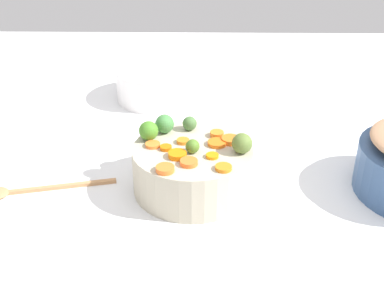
# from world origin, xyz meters

# --- Properties ---
(tabletop) EXTENTS (2.40, 2.40, 0.02)m
(tabletop) POSITION_xyz_m (0.00, 0.00, 0.01)
(tabletop) COLOR white
(tabletop) RESTS_ON ground
(serving_bowl_carrots) EXTENTS (0.25, 0.25, 0.10)m
(serving_bowl_carrots) POSITION_xyz_m (0.00, -0.04, 0.07)
(serving_bowl_carrots) COLOR #B7AE96
(serving_bowl_carrots) RESTS_ON tabletop
(carrot_slice_0) EXTENTS (0.04, 0.04, 0.01)m
(carrot_slice_0) POSITION_xyz_m (-0.04, -0.00, 0.12)
(carrot_slice_0) COLOR orange
(carrot_slice_0) RESTS_ON serving_bowl_carrots
(carrot_slice_1) EXTENTS (0.05, 0.05, 0.01)m
(carrot_slice_1) POSITION_xyz_m (-0.05, -0.05, 0.12)
(carrot_slice_1) COLOR orange
(carrot_slice_1) RESTS_ON serving_bowl_carrots
(carrot_slice_2) EXTENTS (0.04, 0.04, 0.01)m
(carrot_slice_2) POSITION_xyz_m (0.08, -0.04, 0.12)
(carrot_slice_2) COLOR orange
(carrot_slice_2) RESTS_ON serving_bowl_carrots
(carrot_slice_3) EXTENTS (0.05, 0.05, 0.01)m
(carrot_slice_3) POSITION_xyz_m (-0.08, -0.06, 0.12)
(carrot_slice_3) COLOR orange
(carrot_slice_3) RESTS_ON serving_bowl_carrots
(carrot_slice_4) EXTENTS (0.04, 0.04, 0.01)m
(carrot_slice_4) POSITION_xyz_m (-0.05, -0.09, 0.12)
(carrot_slice_4) COLOR orange
(carrot_slice_4) RESTS_ON serving_bowl_carrots
(carrot_slice_5) EXTENTS (0.05, 0.05, 0.01)m
(carrot_slice_5) POSITION_xyz_m (0.01, 0.03, 0.12)
(carrot_slice_5) COLOR orange
(carrot_slice_5) RESTS_ON serving_bowl_carrots
(carrot_slice_6) EXTENTS (0.05, 0.05, 0.01)m
(carrot_slice_6) POSITION_xyz_m (0.05, 0.05, 0.12)
(carrot_slice_6) COLOR orange
(carrot_slice_6) RESTS_ON serving_bowl_carrots
(carrot_slice_7) EXTENTS (0.04, 0.04, 0.01)m
(carrot_slice_7) POSITION_xyz_m (-0.06, 0.05, 0.12)
(carrot_slice_7) COLOR orange
(carrot_slice_7) RESTS_ON serving_bowl_carrots
(carrot_slice_8) EXTENTS (0.03, 0.03, 0.01)m
(carrot_slice_8) POSITION_xyz_m (0.05, -0.03, 0.12)
(carrot_slice_8) COLOR orange
(carrot_slice_8) RESTS_ON serving_bowl_carrots
(carrot_slice_9) EXTENTS (0.05, 0.05, 0.01)m
(carrot_slice_9) POSITION_xyz_m (0.03, -0.00, 0.12)
(carrot_slice_9) COLOR orange
(carrot_slice_9) RESTS_ON serving_bowl_carrots
(carrot_slice_10) EXTENTS (0.03, 0.03, 0.01)m
(carrot_slice_10) POSITION_xyz_m (0.02, -0.06, 0.12)
(carrot_slice_10) COLOR orange
(carrot_slice_10) RESTS_ON serving_bowl_carrots
(brussels_sprout_0) EXTENTS (0.04, 0.04, 0.04)m
(brussels_sprout_0) POSITION_xyz_m (0.09, -0.07, 0.14)
(brussels_sprout_0) COLOR #458326
(brussels_sprout_0) RESTS_ON serving_bowl_carrots
(brussels_sprout_1) EXTENTS (0.03, 0.03, 0.03)m
(brussels_sprout_1) POSITION_xyz_m (-0.00, -0.02, 0.13)
(brussels_sprout_1) COLOR #4E7726
(brussels_sprout_1) RESTS_ON serving_bowl_carrots
(brussels_sprout_2) EXTENTS (0.04, 0.04, 0.04)m
(brussels_sprout_2) POSITION_xyz_m (-0.10, -0.02, 0.14)
(brussels_sprout_2) COLOR #5B7333
(brussels_sprout_2) RESTS_ON serving_bowl_carrots
(brussels_sprout_3) EXTENTS (0.03, 0.03, 0.03)m
(brussels_sprout_3) POSITION_xyz_m (0.01, -0.12, 0.13)
(brussels_sprout_3) COLOR #48703A
(brussels_sprout_3) RESTS_ON serving_bowl_carrots
(brussels_sprout_4) EXTENTS (0.04, 0.04, 0.04)m
(brussels_sprout_4) POSITION_xyz_m (0.06, -0.11, 0.14)
(brussels_sprout_4) COLOR #438440
(brussels_sprout_4) RESTS_ON serving_bowl_carrots
(wooden_spoon) EXTENTS (0.29, 0.09, 0.01)m
(wooden_spoon) POSITION_xyz_m (0.37, -0.01, 0.03)
(wooden_spoon) COLOR tan
(wooden_spoon) RESTS_ON tabletop
(casserole_dish) EXTENTS (0.23, 0.23, 0.09)m
(casserole_dish) POSITION_xyz_m (0.11, -0.52, 0.07)
(casserole_dish) COLOR white
(casserole_dish) RESTS_ON tabletop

